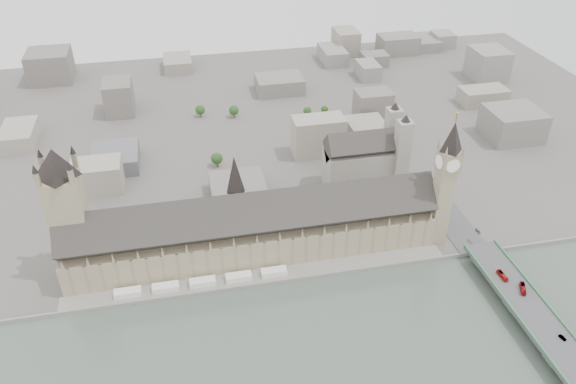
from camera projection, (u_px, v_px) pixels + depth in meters
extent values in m
plane|color=#595651|center=(258.00, 271.00, 399.80)|extent=(900.00, 900.00, 0.00)
cube|color=gray|center=(262.00, 284.00, 386.77)|extent=(600.00, 1.50, 3.00)
cube|color=gray|center=(260.00, 277.00, 393.15)|extent=(270.00, 15.00, 2.00)
cube|color=white|center=(128.00, 293.00, 376.36)|extent=(18.00, 7.00, 4.00)
cube|color=white|center=(166.00, 287.00, 380.67)|extent=(18.00, 7.00, 4.00)
cube|color=white|center=(203.00, 282.00, 384.98)|extent=(18.00, 7.00, 4.00)
cube|color=white|center=(239.00, 277.00, 389.30)|extent=(18.00, 7.00, 4.00)
cube|color=white|center=(274.00, 272.00, 393.61)|extent=(18.00, 7.00, 4.00)
cube|color=gray|center=(253.00, 241.00, 409.12)|extent=(265.00, 40.00, 25.00)
cube|color=#302D2B|center=(252.00, 216.00, 396.57)|extent=(265.00, 40.73, 40.73)
cube|color=gray|center=(440.00, 206.00, 412.90)|extent=(12.00, 12.00, 62.00)
cube|color=gray|center=(449.00, 161.00, 391.22)|extent=(14.00, 14.00, 16.00)
cylinder|color=white|center=(458.00, 160.00, 392.46)|extent=(0.60, 10.00, 10.00)
cylinder|color=white|center=(439.00, 162.00, 389.98)|extent=(0.60, 10.00, 10.00)
cylinder|color=white|center=(444.00, 156.00, 397.08)|extent=(10.00, 0.60, 10.00)
cylinder|color=white|center=(453.00, 166.00, 385.37)|extent=(10.00, 0.60, 10.00)
cone|color=black|center=(453.00, 137.00, 380.66)|extent=(17.00, 17.00, 22.00)
cylinder|color=gold|center=(457.00, 118.00, 372.88)|extent=(1.00, 1.00, 6.00)
sphere|color=gold|center=(457.00, 113.00, 370.94)|extent=(2.00, 2.00, 2.00)
cone|color=gray|center=(456.00, 140.00, 390.96)|extent=(2.40, 2.40, 8.00)
cone|color=gray|center=(439.00, 142.00, 388.72)|extent=(2.40, 2.40, 8.00)
cone|color=gray|center=(465.00, 149.00, 380.39)|extent=(2.40, 2.40, 8.00)
cone|color=gray|center=(447.00, 151.00, 378.15)|extent=(2.40, 2.40, 8.00)
cube|color=gray|center=(72.00, 227.00, 377.67)|extent=(23.00, 23.00, 80.00)
cone|color=black|center=(55.00, 163.00, 349.88)|extent=(30.00, 30.00, 20.00)
cylinder|color=gray|center=(237.00, 203.00, 395.33)|extent=(12.00, 12.00, 20.00)
cone|color=black|center=(235.00, 174.00, 381.99)|extent=(13.00, 13.00, 28.00)
cube|color=#474749|center=(534.00, 321.00, 353.75)|extent=(25.00, 325.00, 10.25)
cube|color=#9A958B|center=(359.00, 168.00, 485.74)|extent=(60.00, 28.00, 34.00)
cube|color=#302D2B|center=(361.00, 145.00, 473.51)|extent=(60.00, 28.28, 28.28)
cube|color=#9A958B|center=(391.00, 142.00, 492.68)|extent=(12.00, 12.00, 64.00)
cube|color=#9A958B|center=(401.00, 156.00, 473.16)|extent=(12.00, 12.00, 64.00)
imported|color=red|center=(502.00, 276.00, 378.91)|extent=(2.99, 11.00, 3.04)
imported|color=#9E1314|center=(523.00, 288.00, 368.35)|extent=(7.39, 11.80, 3.26)
imported|color=gray|center=(562.00, 338.00, 334.63)|extent=(2.96, 5.14, 1.60)
imported|color=gray|center=(478.00, 231.00, 420.50)|extent=(2.65, 5.83, 1.65)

